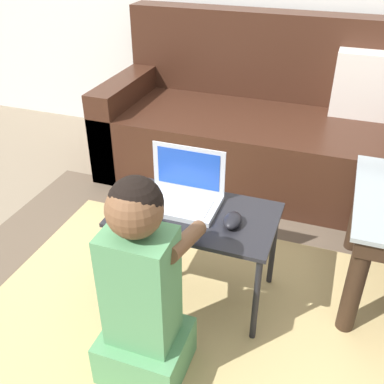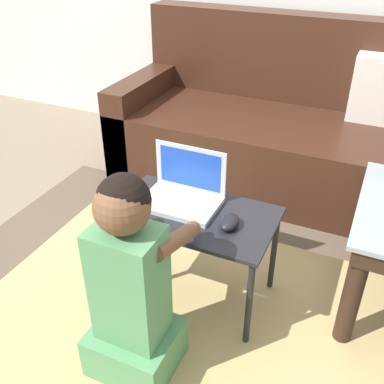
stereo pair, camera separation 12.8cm
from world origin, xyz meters
name	(u,v)px [view 1 (the left image)]	position (x,y,z in m)	size (l,w,h in m)	color
ground_plane	(184,283)	(0.00, 0.00, 0.00)	(16.00, 16.00, 0.00)	#7F705B
area_rug	(178,326)	(0.06, -0.25, 0.00)	(2.26, 1.91, 0.01)	brown
couch	(264,128)	(0.10, 1.11, 0.31)	(1.85, 0.83, 0.92)	#381E14
laptop_desk	(195,223)	(0.06, -0.04, 0.37)	(0.63, 0.38, 0.42)	black
laptop	(182,195)	(-0.01, 0.01, 0.45)	(0.30, 0.21, 0.22)	#B7BCC6
computer_mouse	(232,220)	(0.22, -0.07, 0.44)	(0.07, 0.11, 0.04)	black
person_seated	(142,292)	(0.03, -0.45, 0.37)	(0.29, 0.41, 0.79)	#518E5B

